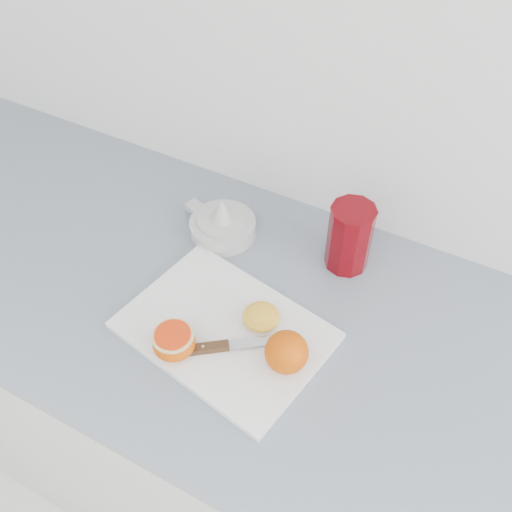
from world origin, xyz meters
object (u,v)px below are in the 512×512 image
(red_tumbler, at_px, (349,239))
(counter, at_px, (248,421))
(half_orange, at_px, (174,342))
(cutting_board, at_px, (225,330))
(citrus_juicer, at_px, (222,224))

(red_tumbler, bearing_deg, counter, -123.09)
(counter, distance_m, half_orange, 0.50)
(cutting_board, bearing_deg, counter, 87.48)
(half_orange, xyz_separation_m, red_tumbler, (0.17, 0.33, 0.03))
(counter, bearing_deg, red_tumbler, 56.91)
(cutting_board, xyz_separation_m, citrus_juicer, (-0.13, 0.21, 0.02))
(half_orange, bearing_deg, red_tumbler, 62.03)
(counter, height_order, red_tumbler, red_tumbler)
(citrus_juicer, relative_size, red_tumbler, 1.22)
(cutting_board, bearing_deg, red_tumbler, 63.93)
(counter, height_order, citrus_juicer, citrus_juicer)
(citrus_juicer, xyz_separation_m, red_tumbler, (0.25, 0.04, 0.04))
(counter, xyz_separation_m, citrus_juicer, (-0.13, 0.14, 0.47))
(counter, bearing_deg, cutting_board, -92.52)
(half_orange, distance_m, red_tumbler, 0.37)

